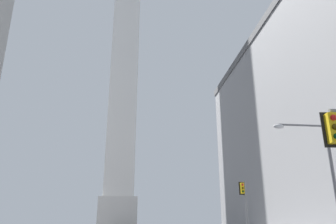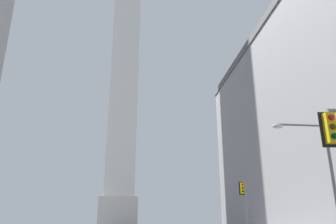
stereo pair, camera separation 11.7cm
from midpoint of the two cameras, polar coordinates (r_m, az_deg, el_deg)
obelisk at (r=74.84m, az=-7.58°, el=7.66°), size 7.32×7.32×72.92m
traffic_light_mid_right at (r=35.52m, az=13.10°, el=-14.90°), size 0.78×0.50×5.89m
street_lamp at (r=20.99m, az=25.20°, el=-9.08°), size 3.35×0.36×7.45m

